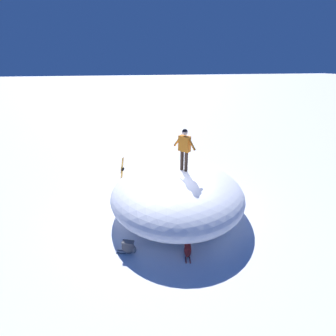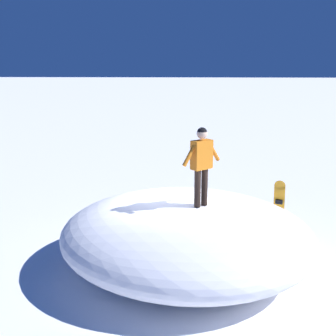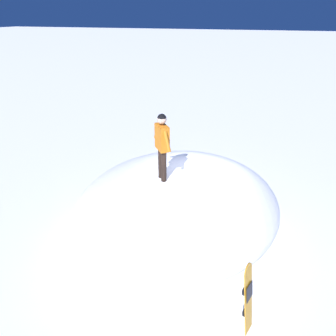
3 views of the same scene
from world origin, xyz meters
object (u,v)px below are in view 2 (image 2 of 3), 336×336
object	(u,v)px
snowboarder_standing	(202,160)
snowboard_primary_upright	(279,207)
backpack_far	(79,251)
backpack_near	(113,223)

from	to	relation	value
snowboarder_standing	snowboard_primary_upright	world-z (taller)	snowboarder_standing
backpack_far	snowboard_primary_upright	bearing A→B (deg)	18.77
snowboarder_standing	backpack_far	world-z (taller)	snowboarder_standing
snowboard_primary_upright	backpack_far	distance (m)	5.47
snowboarder_standing	snowboard_primary_upright	xyz separation A→B (m)	(2.23, 2.43, -1.87)
snowboard_primary_upright	backpack_far	size ratio (longest dim) A/B	2.83
snowboarder_standing	backpack_far	distance (m)	3.89
snowboard_primary_upright	backpack_far	xyz separation A→B (m)	(-5.15, -1.75, -0.61)
snowboard_primary_upright	backpack_near	xyz separation A→B (m)	(-4.63, 0.07, -0.59)
backpack_far	snowboarder_standing	bearing A→B (deg)	-13.15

